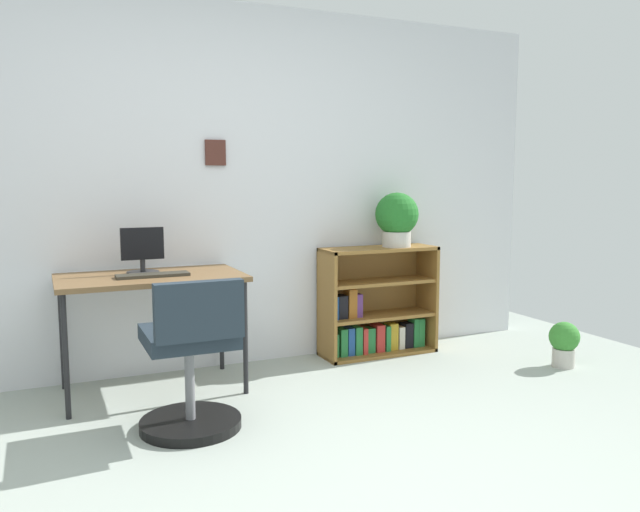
{
  "coord_description": "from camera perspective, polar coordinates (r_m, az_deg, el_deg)",
  "views": [
    {
      "loc": [
        -1.01,
        -2.03,
        1.28
      ],
      "look_at": [
        0.54,
        1.44,
        0.81
      ],
      "focal_mm": 35.37,
      "sensor_mm": 36.0,
      "label": 1
    }
  ],
  "objects": [
    {
      "name": "office_chair",
      "position": [
        3.27,
        -11.54,
        -9.56
      ],
      "size": [
        0.52,
        0.55,
        0.8
      ],
      "color": "black",
      "rests_on": "ground_plane"
    },
    {
      "name": "potted_plant_floor",
      "position": [
        4.64,
        21.21,
        -7.26
      ],
      "size": [
        0.2,
        0.2,
        0.31
      ],
      "color": "#B7B2A8",
      "rests_on": "ground_plane"
    },
    {
      "name": "potted_plant_on_shelf",
      "position": [
        4.6,
        6.96,
        3.48
      ],
      "size": [
        0.31,
        0.31,
        0.39
      ],
      "color": "#B7B2A8",
      "rests_on": "bookshelf_low"
    },
    {
      "name": "monitor",
      "position": [
        3.93,
        -15.76,
        0.34
      ],
      "size": [
        0.25,
        0.19,
        0.28
      ],
      "color": "#262628",
      "rests_on": "desk"
    },
    {
      "name": "bookshelf_low",
      "position": [
        4.65,
        4.9,
        -4.67
      ],
      "size": [
        0.85,
        0.3,
        0.79
      ],
      "color": "brown",
      "rests_on": "ground_plane"
    },
    {
      "name": "desk",
      "position": [
        3.88,
        -15.05,
        -2.47
      ],
      "size": [
        1.07,
        0.62,
        0.71
      ],
      "color": "brown",
      "rests_on": "ground_plane"
    },
    {
      "name": "keyboard",
      "position": [
        3.8,
        -14.88,
        -1.68
      ],
      "size": [
        0.42,
        0.12,
        0.02
      ],
      "primitive_type": "cube",
      "color": "#322F26",
      "rests_on": "desk"
    },
    {
      "name": "wall_back",
      "position": [
        4.3,
        -10.61,
        6.07
      ],
      "size": [
        5.2,
        0.12,
        2.44
      ],
      "color": "silver",
      "rests_on": "ground_plane"
    }
  ]
}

